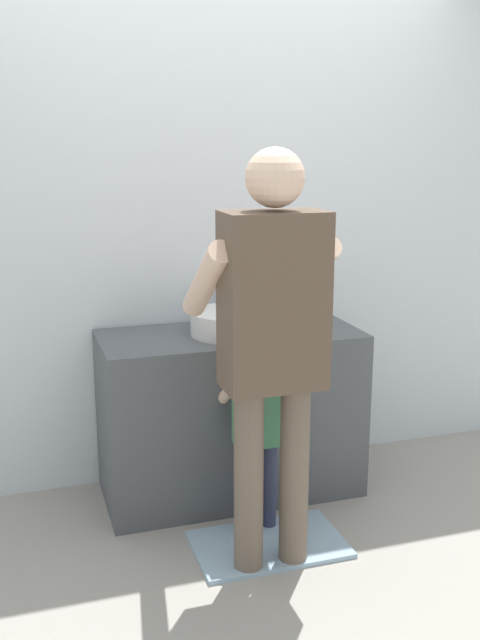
% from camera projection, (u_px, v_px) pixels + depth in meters
% --- Properties ---
extents(ground_plane, '(14.00, 14.00, 0.00)m').
position_uv_depth(ground_plane, '(250.00, 518.00, 3.36)').
color(ground_plane, '#9E998E').
extents(back_wall, '(4.40, 0.08, 2.70)m').
position_uv_depth(back_wall, '(211.00, 211.00, 3.61)').
color(back_wall, silver).
rests_on(back_wall, ground).
extents(vanity_cabinet, '(1.23, 0.54, 0.81)m').
position_uv_depth(vanity_cabinet, '(231.00, 413.00, 3.54)').
color(vanity_cabinet, '#4C5156').
rests_on(vanity_cabinet, ground).
extents(sink_basin, '(0.38, 0.38, 0.11)m').
position_uv_depth(sink_basin, '(231.00, 322.00, 3.41)').
color(sink_basin, silver).
rests_on(sink_basin, vanity_cabinet).
extents(faucet, '(0.18, 0.14, 0.18)m').
position_uv_depth(faucet, '(218.00, 307.00, 3.61)').
color(faucet, '#B7BABF').
rests_on(faucet, vanity_cabinet).
extents(toothbrush_cup, '(0.07, 0.07, 0.21)m').
position_uv_depth(toothbrush_cup, '(290.00, 315.00, 3.57)').
color(toothbrush_cup, silver).
rests_on(toothbrush_cup, vanity_cabinet).
extents(bath_mat, '(0.64, 0.40, 0.02)m').
position_uv_depth(bath_mat, '(269.00, 544.00, 3.12)').
color(bath_mat, '#99B7CC').
rests_on(bath_mat, ground).
extents(child_toddler, '(0.28, 0.28, 0.90)m').
position_uv_depth(child_toddler, '(258.00, 416.00, 3.13)').
color(child_toddler, '#2D334C').
rests_on(child_toddler, ground).
extents(adult_parent, '(0.52, 0.55, 1.67)m').
position_uv_depth(adult_parent, '(272.00, 327.00, 2.76)').
color(adult_parent, '#6B5B4C').
rests_on(adult_parent, ground).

